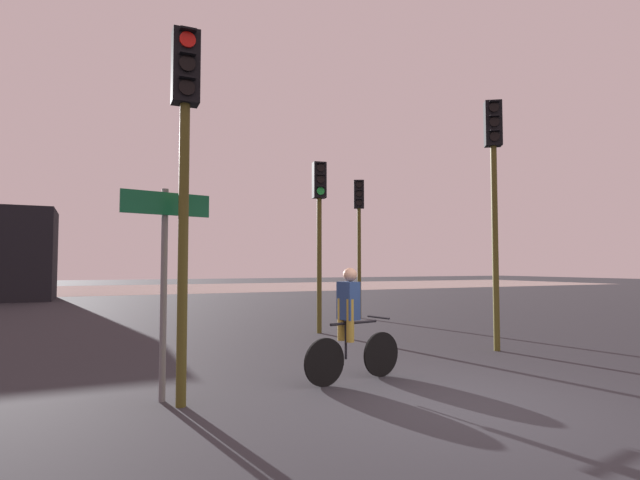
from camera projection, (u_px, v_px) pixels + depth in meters
The scene contains 8 objects.
ground_plane at pixel (461, 408), 5.79m from camera, with size 120.00×120.00×0.00m, color #28282D.
water_strip at pixel (150, 289), 36.01m from camera, with size 80.00×16.00×0.01m, color #9E937F.
traffic_light_far_right at pixel (359, 222), 15.87m from camera, with size 0.39×0.41×4.38m.
traffic_light_near_right at pixel (494, 178), 9.84m from camera, with size 0.40×0.42×4.92m.
traffic_light_center at pixel (319, 213), 12.36m from camera, with size 0.36×0.37×4.23m.
traffic_light_near_left at pixel (185, 143), 5.99m from camera, with size 0.33×0.34×4.50m.
direction_sign_post at pixel (165, 262), 6.12m from camera, with size 1.08×0.25×2.60m.
cyclist at pixel (350, 324), 7.11m from camera, with size 1.68×0.51×1.62m.
Camera 1 is at (-3.94, -4.66, 1.64)m, focal length 28.00 mm.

